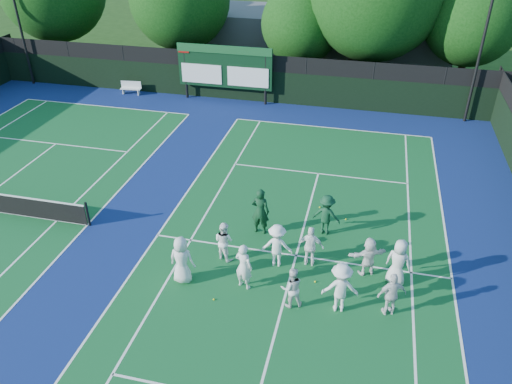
# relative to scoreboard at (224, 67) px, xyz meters

# --- Properties ---
(ground) EXTENTS (120.00, 120.00, 0.00)m
(ground) POSITION_rel_scoreboard_xyz_m (7.01, -15.59, -2.19)
(ground) COLOR #19390F
(ground) RESTS_ON ground
(court_apron) EXTENTS (34.00, 32.00, 0.01)m
(court_apron) POSITION_rel_scoreboard_xyz_m (1.01, -14.59, -2.19)
(court_apron) COLOR navy
(court_apron) RESTS_ON ground
(near_court) EXTENTS (11.05, 23.85, 0.01)m
(near_court) POSITION_rel_scoreboard_xyz_m (7.01, -14.59, -2.18)
(near_court) COLOR #115626
(near_court) RESTS_ON ground
(back_fence) EXTENTS (34.00, 0.08, 3.00)m
(back_fence) POSITION_rel_scoreboard_xyz_m (1.01, 0.41, -0.83)
(back_fence) COLOR black
(back_fence) RESTS_ON ground
(scoreboard) EXTENTS (6.00, 0.21, 3.55)m
(scoreboard) POSITION_rel_scoreboard_xyz_m (0.00, 0.00, 0.00)
(scoreboard) COLOR black
(scoreboard) RESTS_ON ground
(clubhouse) EXTENTS (18.00, 6.00, 4.00)m
(clubhouse) POSITION_rel_scoreboard_xyz_m (5.01, 8.41, -0.19)
(clubhouse) COLOR #56565B
(clubhouse) RESTS_ON ground
(light_pole_right) EXTENTS (1.20, 0.30, 10.12)m
(light_pole_right) POSITION_rel_scoreboard_xyz_m (14.51, 0.11, 4.11)
(light_pole_right) COLOR black
(light_pole_right) RESTS_ON ground
(bench) EXTENTS (1.38, 0.51, 0.85)m
(bench) POSITION_rel_scoreboard_xyz_m (-6.40, -0.22, -1.73)
(bench) COLOR white
(bench) RESTS_ON ground
(tree_b) EXTENTS (6.71, 6.71, 8.70)m
(tree_b) POSITION_rel_scoreboard_xyz_m (-4.01, 3.99, 2.98)
(tree_b) COLOR black
(tree_b) RESTS_ON ground
(tree_c) EXTENTS (5.20, 5.20, 6.78)m
(tree_c) POSITION_rel_scoreboard_xyz_m (4.24, 3.99, 1.85)
(tree_c) COLOR black
(tree_c) RESTS_ON ground
(tree_e) EXTENTS (5.80, 5.80, 7.98)m
(tree_e) POSITION_rel_scoreboard_xyz_m (14.52, 3.99, 2.73)
(tree_e) COLOR black
(tree_e) RESTS_ON ground
(tennis_ball_0) EXTENTS (0.07, 0.07, 0.07)m
(tennis_ball_0) POSITION_rel_scoreboard_xyz_m (4.76, -17.51, -2.16)
(tennis_ball_0) COLOR yellow
(tennis_ball_0) RESTS_ON ground
(tennis_ball_1) EXTENTS (0.07, 0.07, 0.07)m
(tennis_ball_1) POSITION_rel_scoreboard_xyz_m (8.61, -11.79, -2.16)
(tennis_ball_1) COLOR yellow
(tennis_ball_1) RESTS_ON ground
(tennis_ball_2) EXTENTS (0.07, 0.07, 0.07)m
(tennis_ball_2) POSITION_rel_scoreboard_xyz_m (8.95, -15.59, -2.16)
(tennis_ball_2) COLOR yellow
(tennis_ball_2) RESTS_ON ground
(tennis_ball_3) EXTENTS (0.07, 0.07, 0.07)m
(tennis_ball_3) POSITION_rel_scoreboard_xyz_m (2.62, -15.13, -2.16)
(tennis_ball_3) COLOR yellow
(tennis_ball_3) RESTS_ON ground
(tennis_ball_4) EXTENTS (0.07, 0.07, 0.07)m
(tennis_ball_4) POSITION_rel_scoreboard_xyz_m (7.46, -11.14, -2.16)
(tennis_ball_4) COLOR yellow
(tennis_ball_4) RESTS_ON ground
(tennis_ball_5) EXTENTS (0.07, 0.07, 0.07)m
(tennis_ball_5) POSITION_rel_scoreboard_xyz_m (7.89, -15.87, -2.16)
(tennis_ball_5) COLOR yellow
(tennis_ball_5) RESTS_ON ground
(player_front_0) EXTENTS (0.88, 0.59, 1.79)m
(player_front_0) POSITION_rel_scoreboard_xyz_m (3.45, -16.81, -1.30)
(player_front_0) COLOR silver
(player_front_0) RESTS_ON ground
(player_front_1) EXTENTS (0.74, 0.60, 1.76)m
(player_front_1) POSITION_rel_scoreboard_xyz_m (5.56, -16.63, -1.31)
(player_front_1) COLOR silver
(player_front_1) RESTS_ON ground
(player_front_2) EXTENTS (0.88, 0.79, 1.48)m
(player_front_2) POSITION_rel_scoreboard_xyz_m (7.27, -17.13, -1.45)
(player_front_2) COLOR silver
(player_front_2) RESTS_ON ground
(player_front_3) EXTENTS (1.25, 0.84, 1.80)m
(player_front_3) POSITION_rel_scoreboard_xyz_m (8.78, -16.96, -1.29)
(player_front_3) COLOR silver
(player_front_3) RESTS_ON ground
(player_front_4) EXTENTS (1.01, 0.71, 1.59)m
(player_front_4) POSITION_rel_scoreboard_xyz_m (10.36, -16.78, -1.39)
(player_front_4) COLOR silver
(player_front_4) RESTS_ON ground
(player_back_0) EXTENTS (0.92, 0.84, 1.53)m
(player_back_0) POSITION_rel_scoreboard_xyz_m (4.47, -15.29, -1.42)
(player_back_0) COLOR white
(player_back_0) RESTS_ON ground
(player_back_1) EXTENTS (1.14, 0.71, 1.69)m
(player_back_1) POSITION_rel_scoreboard_xyz_m (6.40, -15.23, -1.35)
(player_back_1) COLOR white
(player_back_1) RESTS_ON ground
(player_back_2) EXTENTS (0.94, 0.39, 1.60)m
(player_back_2) POSITION_rel_scoreboard_xyz_m (7.56, -14.94, -1.39)
(player_back_2) COLOR white
(player_back_2) RESTS_ON ground
(player_back_3) EXTENTS (1.44, 0.99, 1.50)m
(player_back_3) POSITION_rel_scoreboard_xyz_m (9.57, -14.98, -1.44)
(player_back_3) COLOR white
(player_back_3) RESTS_ON ground
(player_back_4) EXTENTS (1.00, 0.83, 1.76)m
(player_back_4) POSITION_rel_scoreboard_xyz_m (10.55, -15.23, -1.31)
(player_back_4) COLOR silver
(player_back_4) RESTS_ON ground
(coach_left) EXTENTS (0.74, 0.52, 1.96)m
(coach_left) POSITION_rel_scoreboard_xyz_m (5.38, -13.43, -1.21)
(coach_left) COLOR #0E331B
(coach_left) RESTS_ON ground
(coach_right) EXTENTS (1.18, 0.80, 1.69)m
(coach_right) POSITION_rel_scoreboard_xyz_m (7.87, -12.89, -1.34)
(coach_right) COLOR #103B22
(coach_right) RESTS_ON ground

